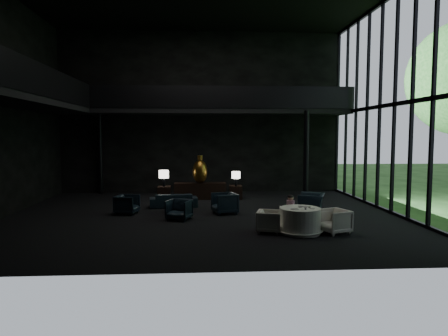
{
  "coord_description": "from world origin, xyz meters",
  "views": [
    {
      "loc": [
        -0.09,
        -14.17,
        2.89
      ],
      "look_at": [
        0.79,
        0.5,
        1.67
      ],
      "focal_mm": 32.0,
      "sensor_mm": 36.0,
      "label": 1
    }
  ],
  "objects": [
    {
      "name": "lounge_armchair_east",
      "position": [
        0.8,
        0.3,
        0.46
      ],
      "size": [
        1.04,
        1.08,
        0.92
      ],
      "primitive_type": "imported",
      "rotation": [
        0.0,
        0.0,
        -1.3
      ],
      "color": "#16242C",
      "rests_on": "floor"
    },
    {
      "name": "plate_a",
      "position": [
        2.62,
        -2.96,
        0.76
      ],
      "size": [
        0.25,
        0.25,
        0.01
      ],
      "primitive_type": "cylinder",
      "rotation": [
        0.0,
        0.0,
        0.04
      ],
      "color": "white",
      "rests_on": "dining_table"
    },
    {
      "name": "lounge_armchair_west",
      "position": [
        -2.77,
        0.43,
        0.38
      ],
      "size": [
        0.84,
        0.87,
        0.77
      ],
      "primitive_type": "imported",
      "rotation": [
        0.0,
        0.0,
        1.36
      ],
      "color": "#1B2B41",
      "rests_on": "floor"
    },
    {
      "name": "dining_chair_east",
      "position": [
        3.84,
        -2.81,
        0.39
      ],
      "size": [
        0.94,
        0.96,
        0.78
      ],
      "primitive_type": "imported",
      "rotation": [
        0.0,
        0.0,
        -1.2
      ],
      "color": "beige",
      "rests_on": "floor"
    },
    {
      "name": "wall_front",
      "position": [
        0.0,
        -6.0,
        4.0
      ],
      "size": [
        14.0,
        0.04,
        8.0
      ],
      "primitive_type": "cube",
      "color": "black",
      "rests_on": "ground"
    },
    {
      "name": "bronze_urn",
      "position": [
        -0.1,
        3.62,
        1.27
      ],
      "size": [
        0.67,
        0.67,
        1.24
      ],
      "color": "#A15E25",
      "rests_on": "console"
    },
    {
      "name": "wall_back",
      "position": [
        0.0,
        6.0,
        4.0
      ],
      "size": [
        14.0,
        0.04,
        8.0
      ],
      "primitive_type": "cube",
      "color": "black",
      "rests_on": "ground"
    },
    {
      "name": "cream_pot",
      "position": [
        2.92,
        -3.04,
        0.78
      ],
      "size": [
        0.06,
        0.06,
        0.07
      ],
      "primitive_type": "cylinder",
      "rotation": [
        0.0,
        0.0,
        0.04
      ],
      "color": "#99999E",
      "rests_on": "dining_table"
    },
    {
      "name": "mezzanine_back",
      "position": [
        1.0,
        5.0,
        4.0
      ],
      "size": [
        12.0,
        2.0,
        0.25
      ],
      "primitive_type": "cube",
      "color": "black",
      "rests_on": "wall_back"
    },
    {
      "name": "table_lamp_left",
      "position": [
        -1.7,
        3.46,
        1.13
      ],
      "size": [
        0.43,
        0.43,
        0.73
      ],
      "color": "black",
      "rests_on": "side_table_left"
    },
    {
      "name": "side_table_left",
      "position": [
        -1.7,
        3.53,
        0.3
      ],
      "size": [
        0.55,
        0.55,
        0.61
      ],
      "primitive_type": "cube",
      "color": "black",
      "rests_on": "floor"
    },
    {
      "name": "coffee_table",
      "position": [
        -0.9,
        0.48,
        0.18
      ],
      "size": [
        1.06,
        1.06,
        0.36
      ],
      "primitive_type": "cube",
      "rotation": [
        0.0,
        0.0,
        0.39
      ],
      "color": "black",
      "rests_on": "floor"
    },
    {
      "name": "dining_table",
      "position": [
        2.83,
        -2.75,
        0.33
      ],
      "size": [
        1.36,
        1.36,
        0.75
      ],
      "color": "white",
      "rests_on": "floor"
    },
    {
      "name": "plate_b",
      "position": [
        3.03,
        -2.58,
        0.76
      ],
      "size": [
        0.28,
        0.28,
        0.01
      ],
      "primitive_type": "cylinder",
      "rotation": [
        0.0,
        0.0,
        -0.34
      ],
      "color": "white",
      "rests_on": "dining_table"
    },
    {
      "name": "dining_chair_north",
      "position": [
        2.84,
        -1.87,
        0.31
      ],
      "size": [
        0.71,
        0.68,
        0.63
      ],
      "primitive_type": "imported",
      "rotation": [
        0.0,
        0.0,
        3.33
      ],
      "color": "beige",
      "rests_on": "floor"
    },
    {
      "name": "column_nw",
      "position": [
        -5.0,
        5.7,
        2.0
      ],
      "size": [
        0.24,
        0.24,
        4.0
      ],
      "primitive_type": "cylinder",
      "color": "black",
      "rests_on": "floor"
    },
    {
      "name": "curtain_wall",
      "position": [
        6.95,
        0.0,
        4.0
      ],
      "size": [
        0.2,
        12.0,
        8.0
      ],
      "primitive_type": null,
      "color": "black",
      "rests_on": "ground"
    },
    {
      "name": "lounge_armchair_south",
      "position": [
        -0.82,
        -0.69,
        0.38
      ],
      "size": [
        0.92,
        0.89,
        0.75
      ],
      "primitive_type": "imported",
      "rotation": [
        0.0,
        0.0,
        -0.34
      ],
      "color": "black",
      "rests_on": "floor"
    },
    {
      "name": "console",
      "position": [
        -0.1,
        3.69,
        0.37
      ],
      "size": [
        2.31,
        0.53,
        0.74
      ],
      "primitive_type": "cube",
      "color": "black",
      "rests_on": "floor"
    },
    {
      "name": "railing_left",
      "position": [
        -5.0,
        0.0,
        4.6
      ],
      "size": [
        0.06,
        12.0,
        1.0
      ],
      "primitive_type": "cube",
      "color": "black",
      "rests_on": "mezzanine_left"
    },
    {
      "name": "railing_back",
      "position": [
        1.0,
        4.0,
        4.6
      ],
      "size": [
        12.0,
        0.06,
        1.0
      ],
      "primitive_type": "cube",
      "color": "black",
      "rests_on": "mezzanine_back"
    },
    {
      "name": "mezzanine_left",
      "position": [
        -6.0,
        0.0,
        4.0
      ],
      "size": [
        2.0,
        12.0,
        0.25
      ],
      "primitive_type": "cube",
      "color": "black",
      "rests_on": "wall_left"
    },
    {
      "name": "window_armchair",
      "position": [
        4.1,
        0.49,
        0.44
      ],
      "size": [
        0.99,
        1.19,
        0.89
      ],
      "primitive_type": "imported",
      "rotation": [
        0.0,
        0.0,
        -1.96
      ],
      "color": "#1A3544",
      "rests_on": "floor"
    },
    {
      "name": "dining_chair_west",
      "position": [
        1.95,
        -2.6,
        0.34
      ],
      "size": [
        0.77,
        0.8,
        0.67
      ],
      "primitive_type": "imported",
      "rotation": [
        0.0,
        0.0,
        1.29
      ],
      "color": "silver",
      "rests_on": "floor"
    },
    {
      "name": "cereal_bowl",
      "position": [
        2.86,
        -2.65,
        0.79
      ],
      "size": [
        0.15,
        0.15,
        0.07
      ],
      "primitive_type": "ellipsoid",
      "color": "white",
      "rests_on": "dining_table"
    },
    {
      "name": "floor",
      "position": [
        0.0,
        0.0,
        0.0
      ],
      "size": [
        14.0,
        12.0,
        0.02
      ],
      "primitive_type": "cube",
      "color": "black",
      "rests_on": "ground"
    },
    {
      "name": "saucer",
      "position": [
        3.15,
        -2.9,
        0.76
      ],
      "size": [
        0.15,
        0.15,
        0.01
      ],
      "primitive_type": "cylinder",
      "rotation": [
        0.0,
        0.0,
        -0.0
      ],
      "color": "white",
      "rests_on": "dining_table"
    },
    {
      "name": "coffee_cup",
      "position": [
        3.11,
        -2.79,
        0.79
      ],
      "size": [
        0.08,
        0.08,
        0.05
      ],
      "primitive_type": "cylinder",
      "rotation": [
        0.0,
        0.0,
        0.05
      ],
      "color": "white",
      "rests_on": "saucer"
    },
    {
      "name": "side_table_right",
      "position": [
        1.5,
        3.61,
        0.31
      ],
      "size": [
        0.56,
        0.56,
        0.61
      ],
      "primitive_type": "cube",
      "color": "black",
      "rests_on": "floor"
    },
    {
      "name": "column_ne",
      "position": [
        4.8,
        4.0,
        2.0
      ],
      "size": [
        0.24,
        0.24,
        4.0
      ],
      "primitive_type": "cylinder",
      "color": "black",
      "rests_on": "floor"
    },
    {
      "name": "sofa",
      "position": [
        -1.17,
        1.78,
        0.34
      ],
      "size": [
        1.77,
        0.72,
        0.67
      ],
      "primitive_type": "imported",
      "rotation": [
        0.0,
        0.0,
        3.27
      ],
      "color": "#202D3C",
      "rests_on": "floor"
    },
    {
      "name": "child",
      "position": [
        2.77,
        -1.79,
        0.72
      ],
      "size": [
        0.25,
        0.25,
        0.55
      ],
      "rotation": [
        0.0,
        0.0,
        3.14
      ],
      "color": "#C599A3",
      "rests_on": "dining_chair_north"
    },
    {
      "name": "table_lamp_right",
      "position": [
        1.5,
        3.46,
        1.08
      ],
      "size": [
        0.39,
        0.39,
        0.65
      ],
      "color": "black",
      "rests_on": "side_table_right"
    }
  ]
}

